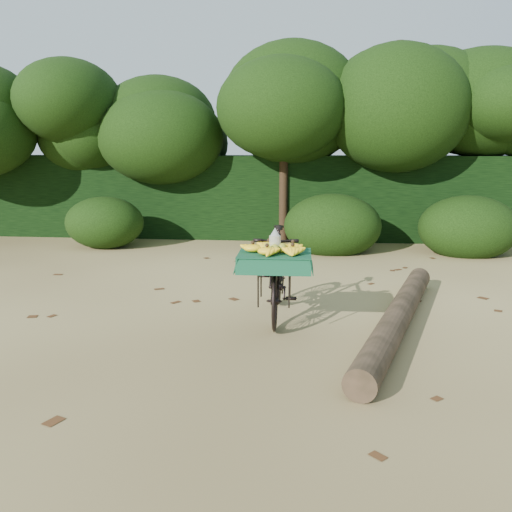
# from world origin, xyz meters

# --- Properties ---
(ground) EXTENTS (80.00, 80.00, 0.00)m
(ground) POSITION_xyz_m (0.00, 0.00, 0.00)
(ground) COLOR tan
(ground) RESTS_ON ground
(vendor_bicycle) EXTENTS (0.77, 1.80, 1.06)m
(vendor_bicycle) POSITION_xyz_m (0.73, 0.08, 0.54)
(vendor_bicycle) COLOR black
(vendor_bicycle) RESTS_ON ground
(fallen_log) EXTENTS (1.42, 3.83, 0.28)m
(fallen_log) POSITION_xyz_m (2.08, -0.19, 0.14)
(fallen_log) COLOR brown
(fallen_log) RESTS_ON ground
(hedge_backdrop) EXTENTS (26.00, 1.80, 1.80)m
(hedge_backdrop) POSITION_xyz_m (0.00, 6.30, 0.90)
(hedge_backdrop) COLOR black
(hedge_backdrop) RESTS_ON ground
(tree_row) EXTENTS (14.50, 2.00, 4.00)m
(tree_row) POSITION_xyz_m (-0.65, 5.50, 2.00)
(tree_row) COLOR black
(tree_row) RESTS_ON ground
(bush_clumps) EXTENTS (8.80, 1.70, 0.90)m
(bush_clumps) POSITION_xyz_m (0.50, 4.30, 0.45)
(bush_clumps) COLOR black
(bush_clumps) RESTS_ON ground
(leaf_litter) EXTENTS (7.00, 7.30, 0.01)m
(leaf_litter) POSITION_xyz_m (0.00, 0.65, 0.01)
(leaf_litter) COLOR #4D2C14
(leaf_litter) RESTS_ON ground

